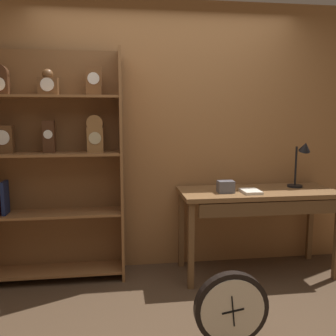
{
  "coord_description": "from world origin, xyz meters",
  "views": [
    {
      "loc": [
        -0.49,
        -2.3,
        1.54
      ],
      "look_at": [
        -0.05,
        0.82,
        1.07
      ],
      "focal_mm": 39.63,
      "sensor_mm": 36.0,
      "label": 1
    }
  ],
  "objects": [
    {
      "name": "toolbox_small",
      "position": [
        0.49,
        0.92,
        0.87
      ],
      "size": [
        0.15,
        0.12,
        0.11
      ],
      "primitive_type": "cube",
      "color": "#595960",
      "rests_on": "workbench"
    },
    {
      "name": "open_repair_manual",
      "position": [
        0.72,
        0.88,
        0.83
      ],
      "size": [
        0.16,
        0.22,
        0.02
      ],
      "primitive_type": "cube",
      "rotation": [
        0.0,
        0.0,
        -0.01
      ],
      "color": "silver",
      "rests_on": "workbench"
    },
    {
      "name": "bookshelf",
      "position": [
        -1.09,
        1.14,
        1.09
      ],
      "size": [
        1.27,
        0.32,
        2.1
      ],
      "color": "brown",
      "rests_on": "ground"
    },
    {
      "name": "round_clock_large",
      "position": [
        0.23,
        -0.14,
        0.27
      ],
      "size": [
        0.49,
        0.11,
        0.53
      ],
      "color": "black",
      "rests_on": "ground"
    },
    {
      "name": "desk_lamp",
      "position": [
        1.28,
        1.04,
        1.1
      ],
      "size": [
        0.19,
        0.19,
        0.46
      ],
      "color": "black",
      "rests_on": "workbench"
    },
    {
      "name": "back_wood_panel",
      "position": [
        0.0,
        1.34,
        1.3
      ],
      "size": [
        4.8,
        0.05,
        2.6
      ],
      "primitive_type": "cube",
      "color": "#9E6B3D",
      "rests_on": "ground"
    },
    {
      "name": "workbench",
      "position": [
        0.83,
        0.96,
        0.72
      ],
      "size": [
        1.48,
        0.59,
        0.82
      ],
      "color": "brown",
      "rests_on": "ground"
    }
  ]
}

